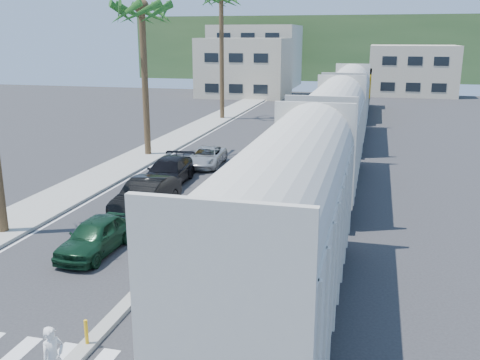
# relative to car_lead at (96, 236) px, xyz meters

# --- Properties ---
(ground) EXTENTS (140.00, 140.00, 0.00)m
(ground) POSITION_rel_car_lead_xyz_m (3.07, -5.11, -0.70)
(ground) COLOR #28282B
(ground) RESTS_ON ground
(sidewalk) EXTENTS (3.00, 90.00, 0.15)m
(sidewalk) POSITION_rel_car_lead_xyz_m (-5.43, 19.89, -0.63)
(sidewalk) COLOR gray
(sidewalk) RESTS_ON ground
(rails) EXTENTS (1.56, 100.00, 0.06)m
(rails) POSITION_rel_car_lead_xyz_m (8.07, 22.89, -0.67)
(rails) COLOR black
(rails) RESTS_ON ground
(median) EXTENTS (0.45, 60.00, 0.85)m
(median) POSITION_rel_car_lead_xyz_m (3.07, 14.85, -0.62)
(median) COLOR gray
(median) RESTS_ON ground
(lane_markings) EXTENTS (9.42, 90.00, 0.01)m
(lane_markings) POSITION_rel_car_lead_xyz_m (0.92, 19.89, -0.70)
(lane_markings) COLOR silver
(lane_markings) RESTS_ON ground
(freight_train) EXTENTS (3.00, 60.94, 5.85)m
(freight_train) POSITION_rel_car_lead_xyz_m (8.07, 16.93, 2.20)
(freight_train) COLOR beige
(freight_train) RESTS_ON ground
(buildings) EXTENTS (38.00, 27.00, 10.00)m
(buildings) POSITION_rel_car_lead_xyz_m (-3.34, 66.55, 3.66)
(buildings) COLOR #B4A78F
(buildings) RESTS_ON ground
(hillside) EXTENTS (80.00, 20.00, 12.00)m
(hillside) POSITION_rel_car_lead_xyz_m (3.07, 94.89, 5.30)
(hillside) COLOR #385628
(hillside) RESTS_ON ground
(car_lead) EXTENTS (1.81, 4.20, 1.41)m
(car_lead) POSITION_rel_car_lead_xyz_m (0.00, 0.00, 0.00)
(car_lead) COLOR #11331E
(car_lead) RESTS_ON ground
(car_second) EXTENTS (2.09, 5.05, 1.62)m
(car_second) POSITION_rel_car_lead_xyz_m (-0.19, 5.23, 0.10)
(car_second) COLOR black
(car_second) RESTS_ON ground
(car_third) EXTENTS (2.65, 5.39, 1.50)m
(car_third) POSITION_rel_car_lead_xyz_m (-0.97, 10.04, 0.05)
(car_third) COLOR black
(car_third) RESTS_ON ground
(car_rear) EXTENTS (2.58, 4.67, 1.23)m
(car_rear) POSITION_rel_car_lead_xyz_m (-0.26, 15.01, -0.09)
(car_rear) COLOR #A3A6A8
(car_rear) RESTS_ON ground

